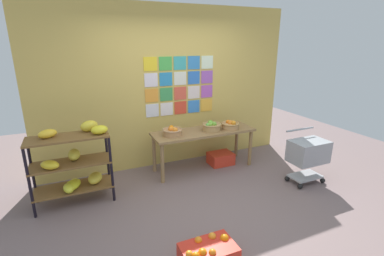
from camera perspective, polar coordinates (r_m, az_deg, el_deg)
name	(u,v)px	position (r m, az deg, el deg)	size (l,w,h in m)	color
ground	(214,207)	(3.88, 4.46, -15.77)	(9.24, 9.24, 0.00)	#756160
back_wall_with_art	(170,88)	(4.82, -4.48, 8.09)	(4.43, 0.07, 2.69)	#CEB053
banana_shelf_unit	(74,161)	(4.03, -22.81, -6.27)	(1.01, 0.48, 1.09)	black
display_table	(204,135)	(4.71, 2.36, -1.52)	(1.73, 0.56, 0.68)	olive
fruit_basket_back_left	(212,126)	(4.67, 4.00, 0.37)	(0.32, 0.32, 0.17)	#AA8550
fruit_basket_back_right	(230,125)	(4.81, 7.78, 0.62)	(0.31, 0.31, 0.15)	tan
fruit_basket_left	(172,131)	(4.43, -4.02, -0.68)	(0.31, 0.31, 0.15)	tan
produce_crate_under_table	(221,158)	(5.07, 5.86, -6.17)	(0.42, 0.32, 0.21)	red
orange_crate_foreground	(208,252)	(3.06, 3.34, -23.99)	(0.55, 0.35, 0.21)	red
shopping_cart	(308,153)	(4.62, 22.56, -4.80)	(0.56, 0.42, 0.82)	black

